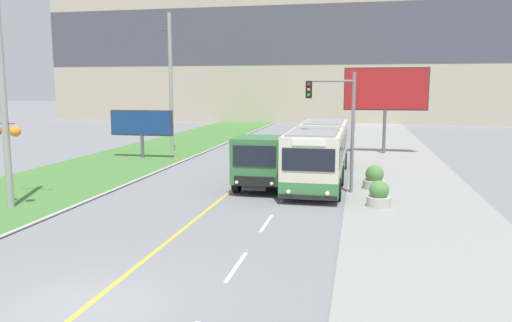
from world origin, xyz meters
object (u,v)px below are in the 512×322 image
object	(u,v)px
planter_round_near	(379,195)
planter_round_second	(374,178)
billboard_small	(142,124)
dump_truck	(263,162)
utility_pole_far	(171,83)
city_bus	(320,152)
utility_pole_near	(2,88)
traffic_light_mast	(339,117)
billboard_large	(386,91)

from	to	relation	value
planter_round_near	planter_round_second	xyz separation A→B (m)	(-0.09, 3.78, 0.02)
planter_round_second	billboard_small	bearing A→B (deg)	153.07
dump_truck	utility_pole_far	xyz separation A→B (m)	(-9.56, 12.37, 3.97)
city_bus	billboard_small	bearing A→B (deg)	156.00
utility_pole_near	billboard_small	bearing A→B (deg)	93.40
utility_pole_far	traffic_light_mast	world-z (taller)	utility_pole_far
city_bus	dump_truck	distance (m)	3.97
billboard_large	traffic_light_mast	bearing A→B (deg)	-100.62
utility_pole_far	utility_pole_near	bearing A→B (deg)	-89.92
traffic_light_mast	planter_round_second	bearing A→B (deg)	33.84
traffic_light_mast	dump_truck	bearing A→B (deg)	173.99
billboard_small	city_bus	bearing A→B (deg)	-24.00
utility_pole_far	billboard_large	bearing A→B (deg)	7.27
planter_round_second	traffic_light_mast	bearing A→B (deg)	-146.16
billboard_small	planter_round_near	distance (m)	19.87
city_bus	utility_pole_far	xyz separation A→B (m)	(-12.09, 9.32, 3.79)
utility_pole_far	billboard_small	bearing A→B (deg)	-103.54
traffic_light_mast	billboard_small	size ratio (longest dim) A/B	1.23
billboard_large	planter_round_second	distance (m)	14.26
utility_pole_far	planter_round_near	bearing A→B (deg)	-45.64
planter_round_second	city_bus	bearing A→B (deg)	141.53
city_bus	dump_truck	xyz separation A→B (m)	(-2.53, -3.05, -0.18)
billboard_small	planter_round_near	size ratio (longest dim) A/B	4.22
billboard_large	planter_round_second	bearing A→B (deg)	-94.30
billboard_small	planter_round_second	distance (m)	17.81
traffic_light_mast	planter_round_near	size ratio (longest dim) A/B	5.21
traffic_light_mast	utility_pole_far	bearing A→B (deg)	135.95
dump_truck	billboard_large	xyz separation A→B (m)	(6.39, 14.41, 3.38)
city_bus	utility_pole_far	world-z (taller)	utility_pole_far
utility_pole_near	city_bus	bearing A→B (deg)	37.01
dump_truck	planter_round_near	bearing A→B (deg)	-28.67
dump_truck	utility_pole_far	world-z (taller)	utility_pole_far
utility_pole_far	planter_round_second	distance (m)	19.48
traffic_light_mast	billboard_large	distance (m)	15.09
planter_round_near	planter_round_second	size ratio (longest dim) A/B	0.95
billboard_large	utility_pole_near	bearing A→B (deg)	-127.91
utility_pole_near	billboard_large	xyz separation A→B (m)	(15.93, 20.46, -0.23)
traffic_light_mast	billboard_small	xyz separation A→B (m)	(-14.04, 9.20, -1.21)
billboard_small	billboard_large	bearing A→B (deg)	18.40
city_bus	planter_round_near	world-z (taller)	city_bus
utility_pole_near	billboard_large	size ratio (longest dim) A/B	1.63
city_bus	utility_pole_near	xyz separation A→B (m)	(-12.07, -9.10, 3.42)
dump_truck	traffic_light_mast	xyz separation A→B (m)	(3.62, -0.38, 2.29)
billboard_large	billboard_small	bearing A→B (deg)	-161.60
utility_pole_far	billboard_large	distance (m)	16.10
utility_pole_far	planter_round_near	distance (m)	22.00
utility_pole_far	traffic_light_mast	xyz separation A→B (m)	(13.18, -12.76, -1.68)
city_bus	planter_round_second	bearing A→B (deg)	-38.47
utility_pole_far	billboard_small	distance (m)	4.67
utility_pole_far	traffic_light_mast	size ratio (longest dim) A/B	1.85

